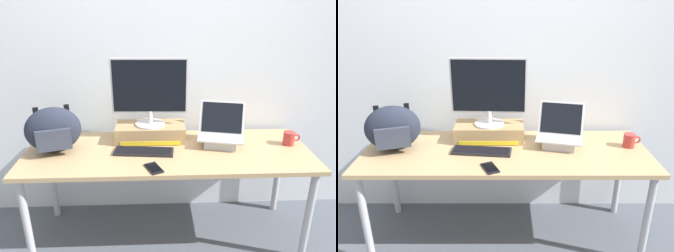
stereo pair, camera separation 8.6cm
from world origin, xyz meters
TOP-DOWN VIEW (x-y plane):
  - ground_plane at (0.00, 0.00)m, footprint 20.00×20.00m
  - back_wall at (0.00, 0.45)m, footprint 7.00×0.10m
  - desk at (0.00, 0.00)m, footprint 1.97×0.69m
  - toner_box_yellow at (-0.12, 0.19)m, footprint 0.50×0.24m
  - desktop_monitor at (-0.12, 0.19)m, footprint 0.54×0.22m
  - open_laptop at (0.38, 0.08)m, footprint 0.36×0.31m
  - external_keyboard at (-0.17, -0.04)m, footprint 0.41×0.16m
  - messenger_backpack at (-0.77, 0.02)m, footprint 0.40×0.29m
  - coffee_mug at (0.87, 0.06)m, footprint 0.12×0.08m
  - cell_phone at (-0.10, -0.26)m, footprint 0.13×0.16m
  - plush_toy at (-0.71, 0.24)m, footprint 0.10×0.10m

SIDE VIEW (x-z plane):
  - ground_plane at x=0.00m, z-range 0.00..0.00m
  - desk at x=0.00m, z-range 0.29..1.02m
  - cell_phone at x=-0.10m, z-range 0.72..0.73m
  - external_keyboard at x=-0.17m, z-range 0.72..0.74m
  - coffee_mug at x=0.87m, z-range 0.72..0.82m
  - plush_toy at x=-0.71m, z-range 0.72..0.82m
  - toner_box_yellow at x=-0.12m, z-range 0.72..0.84m
  - open_laptop at x=0.38m, z-range 0.64..0.93m
  - messenger_backpack at x=-0.77m, z-range 0.72..1.04m
  - desktop_monitor at x=-0.12m, z-range 0.85..1.34m
  - back_wall at x=0.00m, z-range 0.00..2.60m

